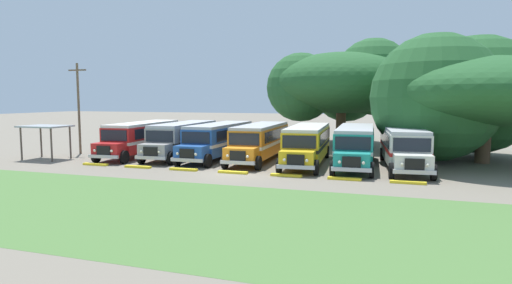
# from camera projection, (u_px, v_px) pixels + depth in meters

# --- Properties ---
(ground_plane) EXTENTS (220.00, 220.00, 0.00)m
(ground_plane) POSITION_uv_depth(u_px,v_px,m) (234.00, 173.00, 28.20)
(ground_plane) COLOR slate
(foreground_grass_strip) EXTENTS (80.00, 11.80, 0.01)m
(foreground_grass_strip) POSITION_uv_depth(u_px,v_px,m) (154.00, 209.00, 18.94)
(foreground_grass_strip) COLOR #4C7538
(foreground_grass_strip) RESTS_ON ground_plane
(parked_bus_slot_0) EXTENTS (3.39, 10.95, 2.82)m
(parked_bus_slot_0) POSITION_uv_depth(u_px,v_px,m) (142.00, 137.00, 36.98)
(parked_bus_slot_0) COLOR red
(parked_bus_slot_0) RESTS_ON ground_plane
(parked_bus_slot_1) EXTENTS (3.33, 10.94, 2.82)m
(parked_bus_slot_1) POSITION_uv_depth(u_px,v_px,m) (183.00, 137.00, 36.32)
(parked_bus_slot_1) COLOR #9E9993
(parked_bus_slot_1) RESTS_ON ground_plane
(parked_bus_slot_2) EXTENTS (2.76, 10.85, 2.82)m
(parked_bus_slot_2) POSITION_uv_depth(u_px,v_px,m) (219.00, 139.00, 35.07)
(parked_bus_slot_2) COLOR #23519E
(parked_bus_slot_2) RESTS_ON ground_plane
(parked_bus_slot_3) EXTENTS (3.10, 10.89, 2.82)m
(parked_bus_slot_3) POSITION_uv_depth(u_px,v_px,m) (260.00, 140.00, 33.97)
(parked_bus_slot_3) COLOR orange
(parked_bus_slot_3) RESTS_ON ground_plane
(parked_bus_slot_4) EXTENTS (3.36, 10.94, 2.82)m
(parked_bus_slot_4) POSITION_uv_depth(u_px,v_px,m) (307.00, 143.00, 32.14)
(parked_bus_slot_4) COLOR yellow
(parked_bus_slot_4) RESTS_ON ground_plane
(parked_bus_slot_5) EXTENTS (3.19, 10.91, 2.82)m
(parked_bus_slot_5) POSITION_uv_depth(u_px,v_px,m) (355.00, 144.00, 31.18)
(parked_bus_slot_5) COLOR teal
(parked_bus_slot_5) RESTS_ON ground_plane
(parked_bus_slot_6) EXTENTS (3.63, 10.98, 2.82)m
(parked_bus_slot_6) POSITION_uv_depth(u_px,v_px,m) (403.00, 145.00, 30.36)
(parked_bus_slot_6) COLOR silver
(parked_bus_slot_6) RESTS_ON ground_plane
(curb_wheelstop_0) EXTENTS (2.00, 0.36, 0.15)m
(curb_wheelstop_0) POSITION_uv_depth(u_px,v_px,m) (96.00, 164.00, 31.34)
(curb_wheelstop_0) COLOR yellow
(curb_wheelstop_0) RESTS_ON ground_plane
(curb_wheelstop_1) EXTENTS (2.00, 0.36, 0.15)m
(curb_wheelstop_1) POSITION_uv_depth(u_px,v_px,m) (138.00, 167.00, 30.22)
(curb_wheelstop_1) COLOR yellow
(curb_wheelstop_1) RESTS_ON ground_plane
(curb_wheelstop_2) EXTENTS (2.00, 0.36, 0.15)m
(curb_wheelstop_2) POSITION_uv_depth(u_px,v_px,m) (184.00, 169.00, 29.09)
(curb_wheelstop_2) COLOR yellow
(curb_wheelstop_2) RESTS_ON ground_plane
(curb_wheelstop_3) EXTENTS (2.00, 0.36, 0.15)m
(curb_wheelstop_3) POSITION_uv_depth(u_px,v_px,m) (233.00, 172.00, 27.97)
(curb_wheelstop_3) COLOR yellow
(curb_wheelstop_3) RESTS_ON ground_plane
(curb_wheelstop_4) EXTENTS (2.00, 0.36, 0.15)m
(curb_wheelstop_4) POSITION_uv_depth(u_px,v_px,m) (286.00, 175.00, 26.84)
(curb_wheelstop_4) COLOR yellow
(curb_wheelstop_4) RESTS_ON ground_plane
(curb_wheelstop_5) EXTENTS (2.00, 0.36, 0.15)m
(curb_wheelstop_5) POSITION_uv_depth(u_px,v_px,m) (344.00, 179.00, 25.72)
(curb_wheelstop_5) COLOR yellow
(curb_wheelstop_5) RESTS_ON ground_plane
(curb_wheelstop_6) EXTENTS (2.00, 0.36, 0.15)m
(curb_wheelstop_6) POSITION_uv_depth(u_px,v_px,m) (408.00, 182.00, 24.59)
(curb_wheelstop_6) COLOR yellow
(curb_wheelstop_6) RESTS_ON ground_plane
(broad_shade_tree) EXTENTS (14.88, 14.65, 11.07)m
(broad_shade_tree) POSITION_uv_depth(u_px,v_px,m) (343.00, 83.00, 44.93)
(broad_shade_tree) COLOR brown
(broad_shade_tree) RESTS_ON ground_plane
(secondary_tree) EXTENTS (15.83, 16.68, 10.07)m
(secondary_tree) POSITION_uv_depth(u_px,v_px,m) (475.00, 94.00, 33.01)
(secondary_tree) COLOR brown
(secondary_tree) RESTS_ON ground_plane
(utility_pole) EXTENTS (1.80, 0.20, 7.93)m
(utility_pole) POSITION_uv_depth(u_px,v_px,m) (79.00, 106.00, 37.55)
(utility_pole) COLOR brown
(utility_pole) RESTS_ON ground_plane
(waiting_shelter) EXTENTS (3.60, 2.60, 2.72)m
(waiting_shelter) POSITION_uv_depth(u_px,v_px,m) (45.00, 129.00, 34.27)
(waiting_shelter) COLOR brown
(waiting_shelter) RESTS_ON ground_plane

